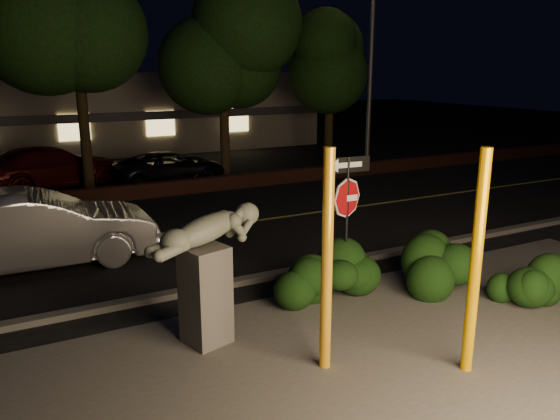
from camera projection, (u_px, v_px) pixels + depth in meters
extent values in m
plane|color=black|center=(187.00, 203.00, 17.64)|extent=(90.00, 90.00, 0.00)
cube|color=#4C4944|center=(417.00, 358.00, 8.21)|extent=(14.00, 6.00, 0.02)
cube|color=black|center=(221.00, 226.00, 15.07)|extent=(80.00, 8.00, 0.01)
cube|color=#B8B349|center=(221.00, 225.00, 15.07)|extent=(80.00, 0.12, 0.00)
cube|color=#4C4944|center=(292.00, 272.00, 11.54)|extent=(80.00, 0.25, 0.12)
cube|color=#401F14|center=(174.00, 188.00, 18.70)|extent=(40.00, 0.35, 0.50)
cube|color=black|center=(136.00, 168.00, 23.65)|extent=(40.00, 12.00, 0.01)
cube|color=gray|center=(99.00, 110.00, 30.00)|extent=(22.00, 10.00, 4.00)
cube|color=#333338|center=(118.00, 117.00, 25.63)|extent=(22.00, 0.20, 0.40)
cube|color=#FFD87F|center=(74.00, 127.00, 24.88)|extent=(1.40, 0.08, 1.20)
cube|color=#FFD87F|center=(160.00, 123.00, 26.67)|extent=(1.40, 0.08, 1.20)
cube|color=#FFD87F|center=(236.00, 120.00, 28.46)|extent=(1.40, 0.08, 1.20)
cylinder|color=black|center=(85.00, 131.00, 18.73)|extent=(0.36, 0.36, 4.25)
ellipsoid|color=black|center=(74.00, 10.00, 17.74)|extent=(5.20, 5.20, 4.68)
cylinder|color=black|center=(225.00, 129.00, 20.66)|extent=(0.36, 0.36, 4.00)
ellipsoid|color=black|center=(222.00, 27.00, 19.73)|extent=(4.80, 4.80, 4.32)
cylinder|color=black|center=(329.00, 123.00, 23.34)|extent=(0.36, 0.36, 3.90)
ellipsoid|color=black|center=(331.00, 38.00, 22.46)|extent=(4.40, 4.40, 3.96)
cylinder|color=#FFAC1D|center=(327.00, 263.00, 7.56)|extent=(0.16, 0.16, 3.23)
cylinder|color=#FFB200|center=(476.00, 265.00, 7.48)|extent=(0.16, 0.16, 3.24)
cylinder|color=black|center=(346.00, 228.00, 10.21)|extent=(0.06, 0.06, 2.67)
cube|color=white|center=(347.00, 198.00, 10.06)|extent=(0.40, 0.05, 0.11)
cube|color=black|center=(348.00, 165.00, 9.91)|extent=(0.91, 0.08, 0.29)
cube|color=white|center=(348.00, 165.00, 9.91)|extent=(0.57, 0.06, 0.11)
cube|color=#4C4944|center=(205.00, 296.00, 8.49)|extent=(0.77, 0.77, 1.60)
sphere|color=slate|center=(247.00, 214.00, 8.78)|extent=(0.37, 0.37, 0.37)
ellipsoid|color=black|center=(324.00, 271.00, 10.20)|extent=(2.34, 1.68, 1.10)
ellipsoid|color=black|center=(428.00, 260.00, 10.59)|extent=(2.11, 1.58, 1.23)
ellipsoid|color=black|center=(530.00, 277.00, 10.04)|extent=(1.66, 1.33, 1.00)
cylinder|color=#525258|center=(371.00, 60.00, 22.42)|extent=(0.18, 0.18, 9.12)
imported|color=#B0B1B5|center=(36.00, 230.00, 11.77)|extent=(5.12, 1.82, 1.68)
imported|color=#440C0C|center=(51.00, 167.00, 19.70)|extent=(5.62, 3.73, 1.51)
imported|color=black|center=(171.00, 167.00, 20.65)|extent=(4.35, 2.19, 1.18)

